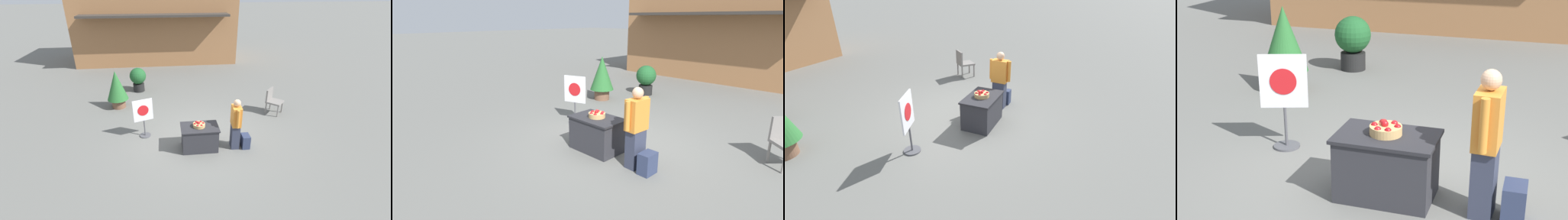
% 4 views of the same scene
% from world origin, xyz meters
% --- Properties ---
extents(ground_plane, '(120.00, 120.00, 0.00)m').
position_xyz_m(ground_plane, '(0.00, 0.00, 0.00)').
color(ground_plane, slate).
extents(storefront_building, '(9.52, 4.75, 4.79)m').
position_xyz_m(storefront_building, '(-1.55, 10.13, 2.40)').
color(storefront_building, '#9E6B42').
rests_on(storefront_building, ground_plane).
extents(display_table, '(1.13, 0.74, 0.75)m').
position_xyz_m(display_table, '(-0.19, -0.56, 0.38)').
color(display_table, '#2D2D33').
rests_on(display_table, ground_plane).
extents(apple_basket, '(0.36, 0.36, 0.16)m').
position_xyz_m(apple_basket, '(-0.21, -0.55, 0.81)').
color(apple_basket, tan).
rests_on(apple_basket, display_table).
extents(person_visitor, '(0.28, 0.61, 1.60)m').
position_xyz_m(person_visitor, '(0.89, -0.62, 0.81)').
color(person_visitor, '#33384C').
rests_on(person_visitor, ground_plane).
extents(backpack, '(0.24, 0.34, 0.42)m').
position_xyz_m(backpack, '(1.22, -0.67, 0.21)').
color(backpack, '#2D3856').
rests_on(backpack, ground_plane).
extents(poster_board, '(0.61, 0.36, 1.31)m').
position_xyz_m(poster_board, '(-1.89, 0.34, 0.73)').
color(poster_board, '#4C4C51').
rests_on(poster_board, ground_plane).
extents(potted_plant_near_left, '(0.74, 0.74, 1.10)m').
position_xyz_m(potted_plant_near_left, '(-2.40, 4.40, 0.63)').
color(potted_plant_near_left, black).
rests_on(potted_plant_near_left, ground_plane).
extents(potted_plant_far_right, '(0.83, 0.83, 1.53)m').
position_xyz_m(potted_plant_far_right, '(-3.07, 2.70, 0.86)').
color(potted_plant_far_right, brown).
rests_on(potted_plant_far_right, ground_plane).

